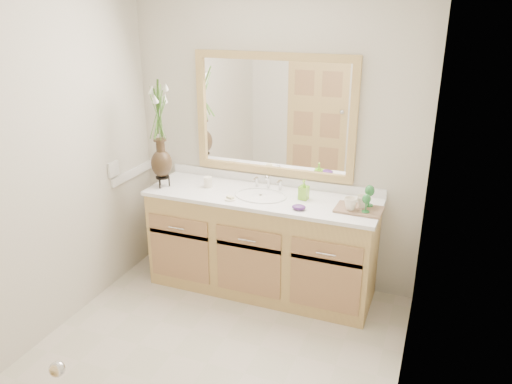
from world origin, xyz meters
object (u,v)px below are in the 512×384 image
at_px(soap_bottle, 304,191).
at_px(tray, 359,209).
at_px(tumbler, 208,182).
at_px(flower_vase, 159,119).

height_order(soap_bottle, tray, soap_bottle).
bearing_deg(soap_bottle, tumbler, -171.39).
distance_m(flower_vase, tumbler, 0.63).
bearing_deg(flower_vase, tumbler, 19.03).
xyz_separation_m(flower_vase, tray, (1.58, 0.07, -0.55)).
bearing_deg(tumbler, soap_bottle, 1.78).
distance_m(tumbler, tray, 1.24).
bearing_deg(tumbler, flower_vase, -160.97).
distance_m(tumbler, soap_bottle, 0.80).
xyz_separation_m(tumbler, tray, (1.24, -0.05, -0.03)).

